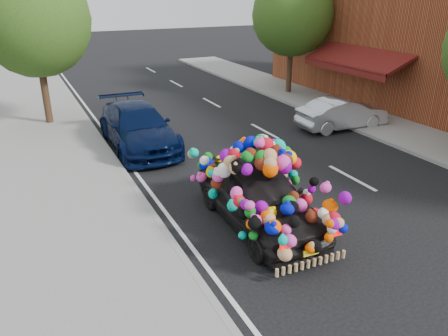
% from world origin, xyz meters
% --- Properties ---
extents(ground, '(100.00, 100.00, 0.00)m').
position_xyz_m(ground, '(0.00, 0.00, 0.00)').
color(ground, black).
rests_on(ground, ground).
extents(sidewalk, '(4.00, 60.00, 0.12)m').
position_xyz_m(sidewalk, '(-4.30, 0.00, 0.06)').
color(sidewalk, gray).
rests_on(sidewalk, ground).
extents(kerb, '(0.15, 60.00, 0.13)m').
position_xyz_m(kerb, '(-2.35, 0.00, 0.07)').
color(kerb, gray).
rests_on(kerb, ground).
extents(footpath_far, '(3.00, 40.00, 0.12)m').
position_xyz_m(footpath_far, '(8.20, 3.00, 0.06)').
color(footpath_far, gray).
rests_on(footpath_far, ground).
extents(lane_markings, '(6.00, 50.00, 0.01)m').
position_xyz_m(lane_markings, '(3.60, 0.00, 0.01)').
color(lane_markings, silver).
rests_on(lane_markings, ground).
extents(tree_near_sidewalk, '(4.20, 4.20, 6.13)m').
position_xyz_m(tree_near_sidewalk, '(-3.80, 9.50, 4.02)').
color(tree_near_sidewalk, '#332114').
rests_on(tree_near_sidewalk, ground).
extents(tree_far_b, '(4.00, 4.00, 5.90)m').
position_xyz_m(tree_far_b, '(8.00, 10.00, 3.89)').
color(tree_far_b, '#332114').
rests_on(tree_far_b, ground).
extents(plush_art_car, '(2.20, 4.47, 2.08)m').
position_xyz_m(plush_art_car, '(-0.20, -1.11, 1.06)').
color(plush_art_car, black).
rests_on(plush_art_car, ground).
extents(navy_sedan, '(2.10, 5.00, 1.44)m').
position_xyz_m(navy_sedan, '(-1.26, 5.37, 0.72)').
color(navy_sedan, black).
rests_on(navy_sedan, ground).
extents(silver_hatchback, '(3.68, 1.44, 1.19)m').
position_xyz_m(silver_hatchback, '(6.51, 3.99, 0.60)').
color(silver_hatchback, '#B3B6BC').
rests_on(silver_hatchback, ground).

